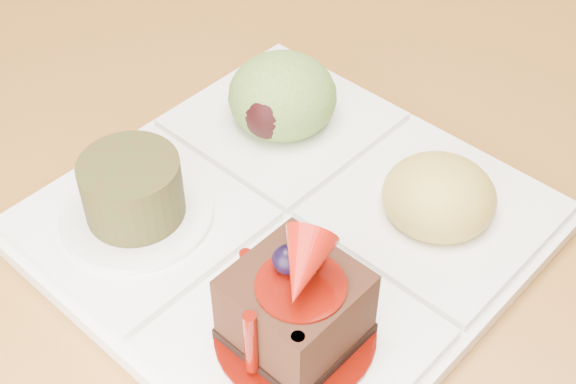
% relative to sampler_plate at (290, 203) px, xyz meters
% --- Properties ---
extents(ground, '(6.00, 6.00, 0.00)m').
position_rel_sampler_plate_xyz_m(ground, '(-0.06, 0.41, -0.77)').
color(ground, brown).
extents(sampler_plate, '(0.34, 0.34, 0.10)m').
position_rel_sampler_plate_xyz_m(sampler_plate, '(0.00, 0.00, 0.00)').
color(sampler_plate, white).
rests_on(sampler_plate, dining_table).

